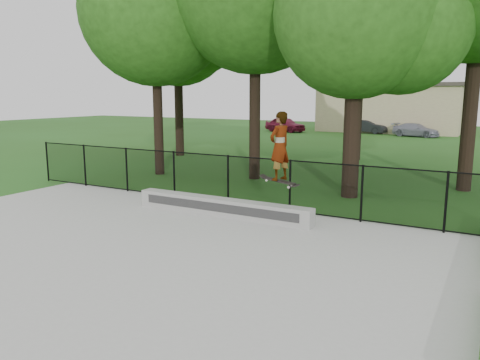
{
  "coord_description": "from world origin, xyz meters",
  "views": [
    {
      "loc": [
        7.0,
        -5.89,
        3.31
      ],
      "look_at": [
        1.36,
        4.2,
        1.2
      ],
      "focal_mm": 35.0,
      "sensor_mm": 36.0,
      "label": 1
    }
  ],
  "objects_px": {
    "car_a": "(285,124)",
    "car_c": "(416,130)",
    "grind_ledge": "(221,207)",
    "skater_airborne": "(280,147)",
    "car_b": "(368,127)"
  },
  "relations": [
    {
      "from": "skater_airborne",
      "to": "car_a",
      "type": "bearing_deg",
      "value": 113.5
    },
    {
      "from": "car_a",
      "to": "skater_airborne",
      "type": "height_order",
      "value": "skater_airborne"
    },
    {
      "from": "car_b",
      "to": "grind_ledge",
      "type": "bearing_deg",
      "value": -159.5
    },
    {
      "from": "car_b",
      "to": "skater_airborne",
      "type": "xyz_separation_m",
      "value": [
        5.49,
        -30.58,
        1.46
      ]
    },
    {
      "from": "car_b",
      "to": "car_c",
      "type": "distance_m",
      "value": 4.46
    },
    {
      "from": "car_b",
      "to": "car_a",
      "type": "bearing_deg",
      "value": 119.75
    },
    {
      "from": "grind_ledge",
      "to": "car_c",
      "type": "height_order",
      "value": "car_c"
    },
    {
      "from": "car_b",
      "to": "car_c",
      "type": "xyz_separation_m",
      "value": [
        4.21,
        -1.47,
        -0.04
      ]
    },
    {
      "from": "grind_ledge",
      "to": "car_c",
      "type": "xyz_separation_m",
      "value": [
        0.51,
        28.99,
        0.23
      ]
    },
    {
      "from": "grind_ledge",
      "to": "skater_airborne",
      "type": "distance_m",
      "value": 2.49
    },
    {
      "from": "car_a",
      "to": "car_c",
      "type": "relative_size",
      "value": 1.14
    },
    {
      "from": "car_a",
      "to": "car_b",
      "type": "distance_m",
      "value": 7.22
    },
    {
      "from": "car_a",
      "to": "car_c",
      "type": "distance_m",
      "value": 11.16
    },
    {
      "from": "car_a",
      "to": "skater_airborne",
      "type": "distance_m",
      "value": 31.18
    },
    {
      "from": "grind_ledge",
      "to": "skater_airborne",
      "type": "height_order",
      "value": "skater_airborne"
    }
  ]
}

